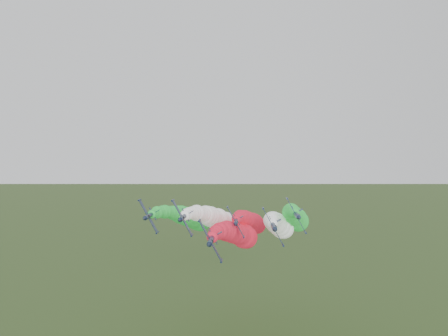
{
  "coord_description": "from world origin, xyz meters",
  "views": [
    {
      "loc": [
        4.1,
        -102.82,
        61.81
      ],
      "look_at": [
        -1.17,
        0.24,
        59.2
      ],
      "focal_mm": 35.0,
      "sensor_mm": 36.0,
      "label": 1
    }
  ],
  "objects": [
    {
      "name": "jet_inner_left",
      "position": [
        -6.44,
        38.87,
        41.69
      ],
      "size": [
        13.63,
        65.74,
        17.87
      ],
      "rotation": [
        0.0,
        1.07,
        0.0
      ],
      "color": "#111C35",
      "rests_on": "ground"
    },
    {
      "name": "jet_inner_right",
      "position": [
        14.21,
        34.85,
        40.47
      ],
      "size": [
        13.22,
        65.33,
        17.46
      ],
      "rotation": [
        0.0,
        1.07,
        0.0
      ],
      "color": "#111C35",
      "rests_on": "ground"
    },
    {
      "name": "jet_trail",
      "position": [
        5.4,
        55.95,
        38.3
      ],
      "size": [
        13.15,
        65.26,
        17.38
      ],
      "rotation": [
        0.0,
        1.07,
        0.0
      ],
      "color": "#111C35",
      "rests_on": "ground"
    },
    {
      "name": "jet_outer_left",
      "position": [
        -15.81,
        46.02,
        40.97
      ],
      "size": [
        13.34,
        65.45,
        17.57
      ],
      "rotation": [
        0.0,
        1.07,
        0.0
      ],
      "color": "#111C35",
      "rests_on": "ground"
    },
    {
      "name": "jet_lead",
      "position": [
        1.11,
        25.02,
        39.12
      ],
      "size": [
        13.4,
        65.51,
        17.63
      ],
      "rotation": [
        0.0,
        1.07,
        0.0
      ],
      "color": "#111C35",
      "rests_on": "ground"
    },
    {
      "name": "jet_outer_right",
      "position": [
        20.34,
        43.95,
        41.7
      ],
      "size": [
        13.56,
        65.67,
        17.79
      ],
      "rotation": [
        0.0,
        1.07,
        0.0
      ],
      "color": "#111C35",
      "rests_on": "ground"
    }
  ]
}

